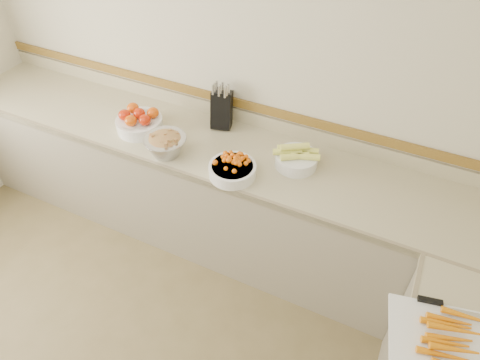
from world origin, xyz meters
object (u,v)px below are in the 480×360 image
at_px(tomato_bowl, 139,121).
at_px(cutting_board, 451,345).
at_px(corn_bowl, 296,158).
at_px(knife_block, 222,109).
at_px(cherry_tomato_bowl, 233,168).
at_px(rhubarb_bowl, 165,144).

distance_m(tomato_bowl, cutting_board, 2.18).
xyz_separation_m(tomato_bowl, cutting_board, (2.06, -0.71, -0.04)).
bearing_deg(tomato_bowl, corn_bowl, 5.68).
height_order(knife_block, cherry_tomato_bowl, knife_block).
bearing_deg(tomato_bowl, cherry_tomato_bowl, -10.51).
bearing_deg(rhubarb_bowl, cherry_tomato_bowl, 0.27).
distance_m(knife_block, tomato_bowl, 0.56).
bearing_deg(knife_block, corn_bowl, -16.45).
height_order(rhubarb_bowl, cutting_board, rhubarb_bowl).
xyz_separation_m(rhubarb_bowl, cutting_board, (1.75, -0.57, -0.06)).
relative_size(corn_bowl, rhubarb_bowl, 1.07).
xyz_separation_m(knife_block, corn_bowl, (0.60, -0.18, -0.08)).
bearing_deg(corn_bowl, rhubarb_bowl, -161.91).
bearing_deg(rhubarb_bowl, cutting_board, -17.97).
xyz_separation_m(knife_block, rhubarb_bowl, (-0.17, -0.43, -0.05)).
relative_size(rhubarb_bowl, cutting_board, 0.48).
bearing_deg(cutting_board, corn_bowl, 140.03).
bearing_deg(cherry_tomato_bowl, tomato_bowl, 169.49).
bearing_deg(cutting_board, cherry_tomato_bowl, 156.10).
relative_size(knife_block, cherry_tomato_bowl, 1.14).
bearing_deg(knife_block, cherry_tomato_bowl, -55.57).
xyz_separation_m(knife_block, cherry_tomato_bowl, (0.29, -0.43, -0.08)).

